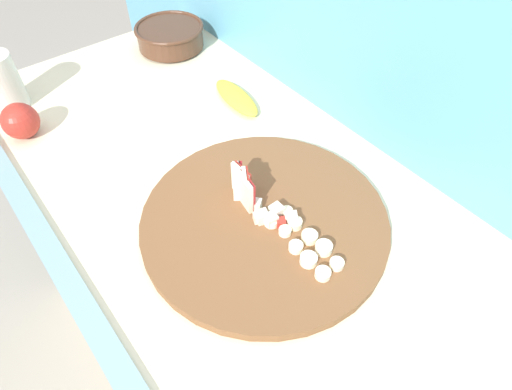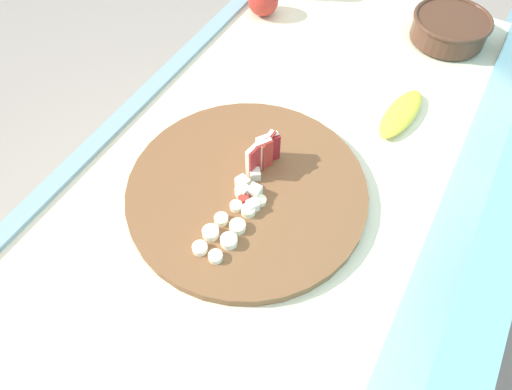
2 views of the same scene
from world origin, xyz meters
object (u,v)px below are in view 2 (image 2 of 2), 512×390
object	(u,v)px
banana_slice_rows	(229,225)
banana_peel	(401,114)
cutting_board	(247,191)
apple_wedge_fan	(264,153)
ceramic_bowl	(450,27)
whole_apple	(263,0)
apple_dice_pile	(248,190)

from	to	relation	value
banana_slice_rows	banana_peel	bearing A→B (deg)	158.20
cutting_board	banana_slice_rows	bearing A→B (deg)	9.92
apple_wedge_fan	banana_peel	distance (m)	0.33
apple_wedge_fan	ceramic_bowl	world-z (taller)	apple_wedge_fan
banana_slice_rows	ceramic_bowl	distance (m)	0.76
whole_apple	ceramic_bowl	bearing A→B (deg)	105.36
cutting_board	apple_dice_pile	size ratio (longest dim) A/B	5.19
apple_dice_pile	whole_apple	xyz separation A→B (m)	(-0.54, -0.26, 0.01)
whole_apple	apple_wedge_fan	bearing A→B (deg)	28.81
cutting_board	apple_dice_pile	xyz separation A→B (m)	(0.01, 0.01, 0.02)
cutting_board	banana_slice_rows	distance (m)	0.09
apple_wedge_fan	banana_slice_rows	xyz separation A→B (m)	(0.16, 0.02, -0.03)
cutting_board	whole_apple	bearing A→B (deg)	-154.24
cutting_board	apple_wedge_fan	distance (m)	0.08
apple_dice_pile	banana_peel	size ratio (longest dim) A/B	0.51
ceramic_bowl	whole_apple	distance (m)	0.47
ceramic_bowl	apple_wedge_fan	bearing A→B (deg)	-18.51
cutting_board	banana_peel	bearing A→B (deg)	150.96
apple_wedge_fan	apple_dice_pile	size ratio (longest dim) A/B	0.93
banana_peel	apple_wedge_fan	bearing A→B (deg)	-34.59
apple_dice_pile	apple_wedge_fan	bearing A→B (deg)	-173.58
cutting_board	apple_dice_pile	distance (m)	0.02
banana_peel	banana_slice_rows	bearing A→B (deg)	-21.80
apple_dice_pile	banana_slice_rows	size ratio (longest dim) A/B	0.54
cutting_board	banana_slice_rows	world-z (taller)	banana_slice_rows
apple_wedge_fan	whole_apple	distance (m)	0.53
apple_dice_pile	ceramic_bowl	distance (m)	0.69
apple_wedge_fan	banana_slice_rows	size ratio (longest dim) A/B	0.50
apple_wedge_fan	banana_peel	size ratio (longest dim) A/B	0.48
apple_wedge_fan	banana_slice_rows	distance (m)	0.16
banana_slice_rows	ceramic_bowl	bearing A→B (deg)	166.35
apple_wedge_fan	banana_peel	bearing A→B (deg)	145.41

